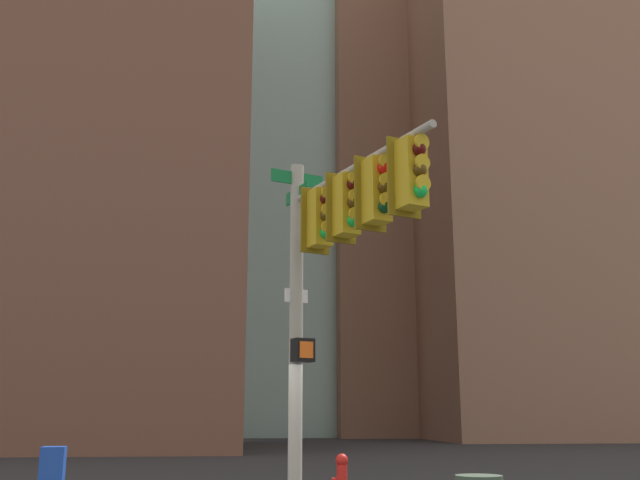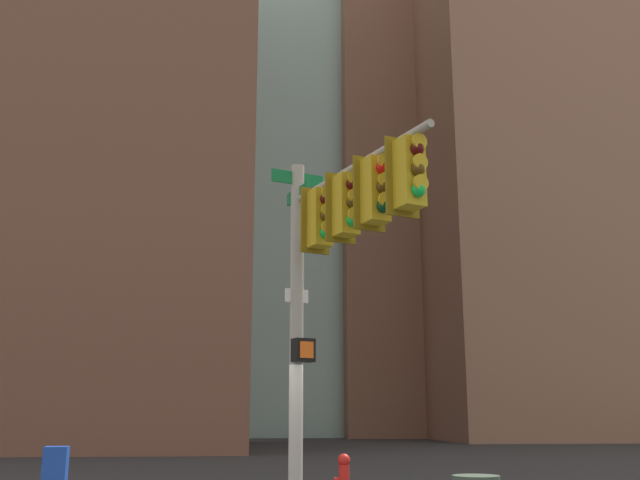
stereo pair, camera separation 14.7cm
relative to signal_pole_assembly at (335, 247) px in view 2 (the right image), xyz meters
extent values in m
cylinder|color=#9E998C|center=(0.54, -1.34, -1.24)|extent=(0.24, 0.24, 6.17)
cylinder|color=#9E998C|center=(-0.24, 0.59, 1.17)|extent=(1.66, 3.90, 0.12)
cylinder|color=#9E998C|center=(0.26, -0.64, 0.72)|extent=(0.46, 0.99, 0.75)
cube|color=#0F6B33|center=(0.54, -1.34, 1.59)|extent=(0.99, 0.42, 0.24)
cube|color=#0F6B33|center=(0.54, -1.34, 1.29)|extent=(0.35, 0.82, 0.24)
cube|color=white|center=(0.54, -1.34, -0.60)|extent=(0.43, 0.20, 0.24)
cube|color=gold|center=(0.20, -0.50, 0.61)|extent=(0.44, 0.44, 1.00)
cube|color=#775E0F|center=(0.27, -0.67, 0.61)|extent=(0.52, 0.24, 1.16)
sphere|color=#470A07|center=(0.12, -0.31, 0.91)|extent=(0.20, 0.20, 0.20)
cylinder|color=gold|center=(0.10, -0.25, 1.00)|extent=(0.23, 0.12, 0.23)
sphere|color=#4C330A|center=(0.12, -0.31, 0.61)|extent=(0.20, 0.20, 0.20)
cylinder|color=gold|center=(0.10, -0.25, 0.70)|extent=(0.23, 0.12, 0.23)
sphere|color=green|center=(0.12, -0.31, 0.31)|extent=(0.20, 0.20, 0.20)
cylinder|color=gold|center=(0.10, -0.25, 0.40)|extent=(0.23, 0.12, 0.23)
cube|color=gold|center=(-0.14, 0.34, 0.61)|extent=(0.44, 0.44, 1.00)
cube|color=#775E0F|center=(-0.07, 0.16, 0.61)|extent=(0.52, 0.24, 1.16)
sphere|color=#470A07|center=(-0.21, 0.53, 0.91)|extent=(0.20, 0.20, 0.20)
cylinder|color=gold|center=(-0.24, 0.59, 1.00)|extent=(0.23, 0.12, 0.23)
sphere|color=#4C330A|center=(-0.21, 0.53, 0.61)|extent=(0.20, 0.20, 0.20)
cylinder|color=gold|center=(-0.24, 0.59, 0.70)|extent=(0.23, 0.12, 0.23)
sphere|color=green|center=(-0.21, 0.53, 0.31)|extent=(0.20, 0.20, 0.20)
cylinder|color=gold|center=(-0.24, 0.59, 0.40)|extent=(0.23, 0.12, 0.23)
cube|color=gold|center=(-0.47, 1.18, 0.61)|extent=(0.44, 0.44, 1.00)
cube|color=#775E0F|center=(-0.40, 1.00, 0.61)|extent=(0.52, 0.24, 1.16)
sphere|color=red|center=(-0.55, 1.37, 0.91)|extent=(0.20, 0.20, 0.20)
cylinder|color=gold|center=(-0.57, 1.43, 1.00)|extent=(0.23, 0.12, 0.23)
sphere|color=#4C330A|center=(-0.55, 1.37, 0.61)|extent=(0.20, 0.20, 0.20)
cylinder|color=gold|center=(-0.57, 1.43, 0.70)|extent=(0.23, 0.12, 0.23)
sphere|color=#0A3819|center=(-0.55, 1.37, 0.31)|extent=(0.20, 0.20, 0.20)
cylinder|color=gold|center=(-0.57, 1.43, 0.40)|extent=(0.23, 0.12, 0.23)
cube|color=gold|center=(-0.81, 2.01, 0.61)|extent=(0.44, 0.44, 1.00)
cube|color=#775E0F|center=(-0.74, 1.84, 0.61)|extent=(0.52, 0.24, 1.16)
sphere|color=#470A07|center=(-0.89, 2.21, 0.91)|extent=(0.20, 0.20, 0.20)
cylinder|color=gold|center=(-0.91, 2.27, 1.00)|extent=(0.23, 0.12, 0.23)
sphere|color=#4C330A|center=(-0.89, 2.21, 0.61)|extent=(0.20, 0.20, 0.20)
cylinder|color=gold|center=(-0.91, 2.27, 0.70)|extent=(0.23, 0.12, 0.23)
sphere|color=green|center=(-0.89, 2.21, 0.31)|extent=(0.20, 0.20, 0.20)
cylinder|color=gold|center=(-0.91, 2.27, 0.40)|extent=(0.23, 0.12, 0.23)
cube|color=black|center=(0.44, -1.08, -1.59)|extent=(0.43, 0.37, 0.40)
cube|color=#EA5914|center=(0.38, -0.96, -1.59)|extent=(0.24, 0.11, 0.28)
sphere|color=red|center=(-0.65, -4.07, -3.58)|extent=(0.26, 0.26, 0.26)
cylinder|color=red|center=(-0.49, -4.07, -3.96)|extent=(0.10, 0.09, 0.09)
cube|color=#193FA5|center=(5.06, -3.72, -3.80)|extent=(0.50, 0.61, 1.05)
cube|color=brown|center=(11.94, -29.50, 14.16)|extent=(21.41, 18.60, 36.96)
cube|color=#845B47|center=(-22.59, -40.30, 20.28)|extent=(21.79, 16.85, 49.20)
cube|color=#9EC6C1|center=(-14.28, -56.23, 26.87)|extent=(32.74, 23.52, 62.39)
cube|color=#845B47|center=(-16.53, -50.81, 22.02)|extent=(21.16, 17.36, 52.68)
camera|label=1|loc=(1.54, 11.58, -2.68)|focal=41.15mm
camera|label=2|loc=(1.39, 11.59, -2.68)|focal=41.15mm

